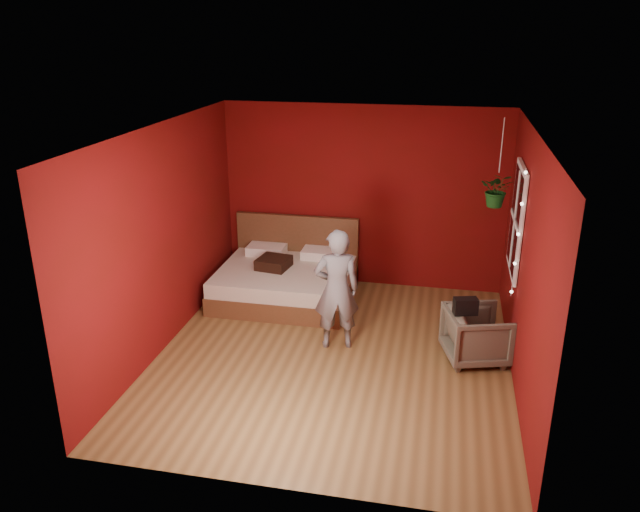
{
  "coord_description": "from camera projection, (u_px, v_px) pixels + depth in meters",
  "views": [
    {
      "loc": [
        1.14,
        -6.26,
        3.63
      ],
      "look_at": [
        -0.24,
        0.4,
        1.07
      ],
      "focal_mm": 35.0,
      "sensor_mm": 36.0,
      "label": 1
    }
  ],
  "objects": [
    {
      "name": "armchair",
      "position": [
        476.0,
        335.0,
        7.06
      ],
      "size": [
        0.84,
        0.82,
        0.62
      ],
      "primitive_type": "imported",
      "rotation": [
        0.0,
        0.0,
        1.86
      ],
      "color": "#64614F",
      "rests_on": "ground"
    },
    {
      "name": "person",
      "position": [
        337.0,
        289.0,
        7.22
      ],
      "size": [
        0.61,
        0.48,
        1.46
      ],
      "primitive_type": "imported",
      "rotation": [
        0.0,
        0.0,
        3.41
      ],
      "color": "slate",
      "rests_on": "ground"
    },
    {
      "name": "floor",
      "position": [
        333.0,
        356.0,
        7.24
      ],
      "size": [
        4.5,
        4.5,
        0.0
      ],
      "primitive_type": "plane",
      "color": "brown",
      "rests_on": "ground"
    },
    {
      "name": "bed",
      "position": [
        286.0,
        279.0,
        8.71
      ],
      "size": [
        1.82,
        1.54,
        1.0
      ],
      "color": "brown",
      "rests_on": "ground"
    },
    {
      "name": "hanging_plant",
      "position": [
        497.0,
        190.0,
        7.51
      ],
      "size": [
        0.43,
        0.38,
        1.08
      ],
      "color": "silver",
      "rests_on": "room_walls"
    },
    {
      "name": "fairy_lights",
      "position": [
        518.0,
        234.0,
        6.68
      ],
      "size": [
        0.04,
        0.04,
        1.45
      ],
      "color": "silver",
      "rests_on": "room_walls"
    },
    {
      "name": "room_walls",
      "position": [
        334.0,
        218.0,
        6.64
      ],
      "size": [
        4.04,
        4.54,
        2.62
      ],
      "color": "#670A0C",
      "rests_on": "ground"
    },
    {
      "name": "handbag",
      "position": [
        465.0,
        306.0,
        6.84
      ],
      "size": [
        0.28,
        0.19,
        0.19
      ],
      "primitive_type": "cube",
      "rotation": [
        0.0,
        0.0,
        0.27
      ],
      "color": "black",
      "rests_on": "armchair"
    },
    {
      "name": "throw_pillow",
      "position": [
        274.0,
        263.0,
        8.57
      ],
      "size": [
        0.47,
        0.47,
        0.15
      ],
      "primitive_type": "cube",
      "rotation": [
        0.0,
        0.0,
        -0.15
      ],
      "color": "black",
      "rests_on": "bed"
    },
    {
      "name": "window",
      "position": [
        516.0,
        220.0,
        7.16
      ],
      "size": [
        0.05,
        0.97,
        1.27
      ],
      "color": "white",
      "rests_on": "room_walls"
    }
  ]
}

